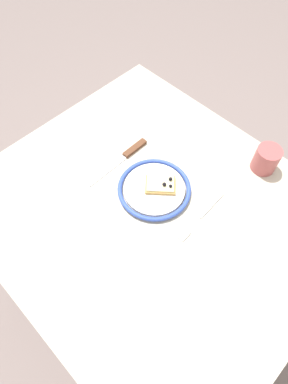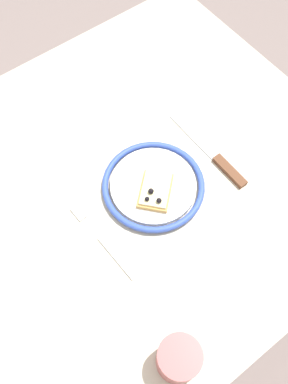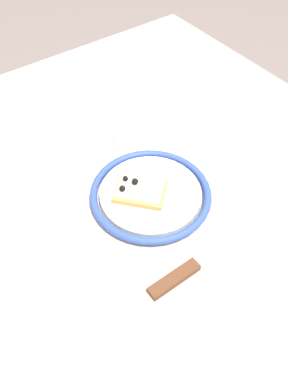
% 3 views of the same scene
% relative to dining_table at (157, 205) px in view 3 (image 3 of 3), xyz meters
% --- Properties ---
extents(ground_plane, '(6.00, 6.00, 0.00)m').
position_rel_dining_table_xyz_m(ground_plane, '(0.00, 0.00, -0.68)').
color(ground_plane, slate).
extents(dining_table, '(0.97, 0.85, 0.77)m').
position_rel_dining_table_xyz_m(dining_table, '(0.00, 0.00, 0.00)').
color(dining_table, '#BCB29E').
rests_on(dining_table, ground_plane).
extents(plate, '(0.22, 0.22, 0.02)m').
position_rel_dining_table_xyz_m(plate, '(0.04, -0.05, 0.10)').
color(plate, white).
rests_on(plate, dining_table).
extents(pizza_slice_near, '(0.11, 0.11, 0.03)m').
position_rel_dining_table_xyz_m(pizza_slice_near, '(0.03, -0.06, 0.11)').
color(pizza_slice_near, tan).
rests_on(pizza_slice_near, plate).
extents(knife, '(0.02, 0.24, 0.01)m').
position_rel_dining_table_xyz_m(knife, '(0.19, -0.08, 0.10)').
color(knife, silver).
rests_on(knife, dining_table).
extents(fork, '(0.03, 0.20, 0.00)m').
position_rel_dining_table_xyz_m(fork, '(-0.12, -0.08, 0.09)').
color(fork, '#BEBEBE').
rests_on(fork, dining_table).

